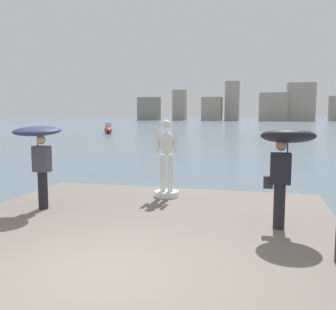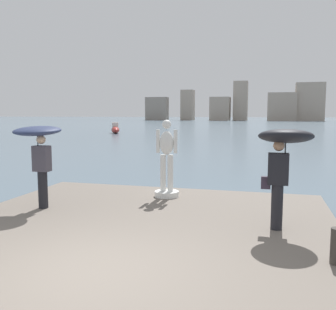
{
  "view_description": "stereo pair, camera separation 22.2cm",
  "coord_description": "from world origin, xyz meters",
  "px_view_note": "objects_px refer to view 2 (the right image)",
  "views": [
    {
      "loc": [
        2.24,
        -4.6,
        2.64
      ],
      "look_at": [
        0.0,
        4.73,
        1.55
      ],
      "focal_mm": 39.71,
      "sensor_mm": 36.0,
      "label": 1
    },
    {
      "loc": [
        2.45,
        -4.55,
        2.64
      ],
      "look_at": [
        0.0,
        4.73,
        1.55
      ],
      "focal_mm": 39.71,
      "sensor_mm": 36.0,
      "label": 2
    }
  ],
  "objects_px": {
    "boat_far": "(115,129)",
    "onlooker_right": "(283,150)",
    "onlooker_left": "(39,142)",
    "statue_white_figure": "(167,165)"
  },
  "relations": [
    {
      "from": "onlooker_left",
      "to": "onlooker_right",
      "type": "xyz_separation_m",
      "value": [
        5.46,
        -0.28,
        -0.01
      ]
    },
    {
      "from": "statue_white_figure",
      "to": "onlooker_left",
      "type": "bearing_deg",
      "value": -143.95
    },
    {
      "from": "statue_white_figure",
      "to": "onlooker_right",
      "type": "bearing_deg",
      "value": -37.12
    },
    {
      "from": "onlooker_right",
      "to": "boat_far",
      "type": "height_order",
      "value": "onlooker_right"
    },
    {
      "from": "onlooker_left",
      "to": "boat_far",
      "type": "bearing_deg",
      "value": 110.35
    },
    {
      "from": "onlooker_left",
      "to": "statue_white_figure",
      "type": "bearing_deg",
      "value": 36.05
    },
    {
      "from": "statue_white_figure",
      "to": "onlooker_right",
      "type": "relative_size",
      "value": 1.03
    },
    {
      "from": "statue_white_figure",
      "to": "onlooker_right",
      "type": "height_order",
      "value": "statue_white_figure"
    },
    {
      "from": "boat_far",
      "to": "onlooker_right",
      "type": "bearing_deg",
      "value": -62.95
    },
    {
      "from": "boat_far",
      "to": "onlooker_left",
      "type": "bearing_deg",
      "value": -69.65
    }
  ]
}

